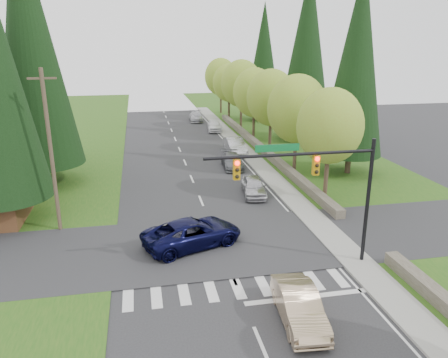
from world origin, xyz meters
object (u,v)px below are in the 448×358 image
object	(u,v)px
suv_navy	(193,233)
parked_car_c	(235,146)
parked_car_e	(196,117)
parked_car_a	(254,186)
parked_car_b	(232,161)
sedan_champagne	(299,306)
parked_car_d	(215,125)

from	to	relation	value
suv_navy	parked_car_c	xyz separation A→B (m)	(7.15, 20.84, 0.01)
parked_car_c	parked_car_e	distance (m)	20.30
parked_car_c	parked_car_e	bearing A→B (deg)	93.98
parked_car_c	suv_navy	bearing A→B (deg)	-108.91
parked_car_a	parked_car_e	xyz separation A→B (m)	(0.00, 33.27, -0.03)
parked_car_b	parked_car_a	bearing A→B (deg)	-86.09
parked_car_b	sedan_champagne	bearing A→B (deg)	-91.47
parked_car_c	parked_car_d	world-z (taller)	parked_car_c
parked_car_c	parked_car_a	bearing A→B (deg)	-96.11
parked_car_c	sedan_champagne	bearing A→B (deg)	-97.14
parked_car_a	parked_car_c	xyz separation A→B (m)	(1.40, 13.02, 0.11)
parked_car_c	parked_car_d	size ratio (longest dim) A/B	1.12
parked_car_b	parked_car_d	xyz separation A→B (m)	(1.40, 17.60, 0.11)
parked_car_a	parked_car_d	size ratio (longest dim) A/B	0.95
sedan_champagne	parked_car_d	distance (m)	41.43
sedan_champagne	parked_car_d	bearing A→B (deg)	89.65
parked_car_a	parked_car_e	bearing A→B (deg)	97.66
sedan_champagne	parked_car_e	size ratio (longest dim) A/B	0.95
parked_car_a	sedan_champagne	bearing A→B (deg)	-90.36
suv_navy	parked_car_a	distance (m)	9.70
sedan_champagne	parked_car_a	bearing A→B (deg)	86.66
sedan_champagne	parked_car_a	size ratio (longest dim) A/B	1.07
parked_car_a	parked_car_b	xyz separation A→B (m)	(0.00, 7.84, -0.06)
parked_car_d	parked_car_b	bearing A→B (deg)	-87.43
parked_car_a	parked_car_c	bearing A→B (deg)	91.52
suv_navy	parked_car_e	world-z (taller)	suv_navy
suv_navy	parked_car_e	xyz separation A→B (m)	(5.75, 41.09, -0.13)
parked_car_a	parked_car_b	world-z (taller)	parked_car_a
sedan_champagne	parked_car_b	bearing A→B (deg)	89.29
sedan_champagne	parked_car_b	distance (m)	23.78
suv_navy	parked_car_c	size ratio (longest dim) A/B	1.17
suv_navy	parked_car_b	size ratio (longest dim) A/B	1.31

